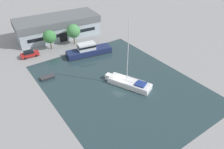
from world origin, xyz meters
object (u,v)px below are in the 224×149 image
at_px(quay_tree_near_building, 73,31).
at_px(parked_car, 29,54).
at_px(sailboat_moored, 129,83).
at_px(motor_cruiser, 88,50).
at_px(quay_tree_by_water, 50,37).
at_px(warehouse_building, 58,26).
at_px(small_dinghy, 47,77).

relative_size(quay_tree_near_building, parked_car, 1.25).
distance_m(sailboat_moored, motor_cruiser, 17.47).
height_order(quay_tree_by_water, motor_cruiser, quay_tree_by_water).
distance_m(warehouse_building, parked_car, 15.02).
relative_size(motor_cruiser, small_dinghy, 3.92).
bearing_deg(parked_car, warehouse_building, 129.70).
bearing_deg(quay_tree_near_building, parked_car, -178.23).
bearing_deg(motor_cruiser, sailboat_moored, -169.66).
bearing_deg(parked_car, motor_cruiser, 63.92).
distance_m(warehouse_building, sailboat_moored, 34.12).
xyz_separation_m(quay_tree_near_building, quay_tree_by_water, (-7.02, 0.63, -0.22)).
bearing_deg(sailboat_moored, parked_car, 93.66).
relative_size(quay_tree_near_building, quay_tree_by_water, 1.07).
distance_m(quay_tree_near_building, motor_cruiser, 8.77).
bearing_deg(warehouse_building, parked_car, -138.66).
height_order(quay_tree_by_water, small_dinghy, quay_tree_by_water).
xyz_separation_m(warehouse_building, parked_car, (-12.08, -8.64, -2.25)).
relative_size(warehouse_building, quay_tree_near_building, 4.38).
bearing_deg(quay_tree_by_water, small_dinghy, -115.57).
bearing_deg(warehouse_building, sailboat_moored, -81.66).
bearing_deg(sailboat_moored, small_dinghy, 112.21).
relative_size(warehouse_building, sailboat_moored, 1.74).
xyz_separation_m(parked_car, motor_cruiser, (13.56, -7.90, 0.36)).
xyz_separation_m(parked_car, sailboat_moored, (13.60, -25.37, -0.15)).
relative_size(quay_tree_near_building, sailboat_moored, 0.40).
bearing_deg(motor_cruiser, warehouse_building, 15.30).
bearing_deg(sailboat_moored, motor_cruiser, 65.60).
bearing_deg(quay_tree_by_water, warehouse_building, 53.71).
bearing_deg(quay_tree_near_building, warehouse_building, 99.97).
height_order(warehouse_building, quay_tree_near_building, warehouse_building).
height_order(quay_tree_near_building, quay_tree_by_water, quay_tree_near_building).
xyz_separation_m(quay_tree_by_water, parked_car, (-6.51, -1.05, -2.90)).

